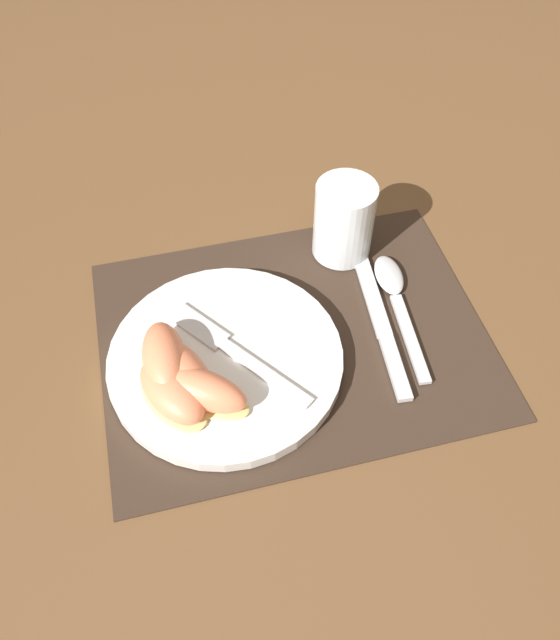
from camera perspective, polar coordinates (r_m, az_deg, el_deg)
The scene contains 11 objects.
ground_plane at distance 0.73m, azimuth 1.23°, elevation -1.61°, with size 3.00×3.00×0.00m, color brown.
placemat at distance 0.73m, azimuth 1.24°, elevation -1.52°, with size 0.45×0.34×0.00m.
plate at distance 0.70m, azimuth -4.99°, elevation -3.60°, with size 0.26×0.26×0.02m.
juice_glass at distance 0.79m, azimuth 5.82°, elevation 8.72°, with size 0.08×0.08×0.10m.
knife at distance 0.74m, azimuth 9.30°, elevation -0.54°, with size 0.04×0.22×0.01m.
spoon at distance 0.78m, azimuth 10.40°, elevation 2.64°, with size 0.04×0.19×0.01m.
fork at distance 0.70m, azimuth -4.75°, elevation -2.52°, with size 0.14×0.17×0.00m.
citrus_wedge_0 at distance 0.68m, azimuth -10.45°, elevation -3.75°, with size 0.05×0.10×0.05m.
citrus_wedge_1 at distance 0.67m, azimuth -8.72°, elevation -4.99°, with size 0.08×0.11×0.04m.
citrus_wedge_2 at distance 0.66m, azimuth -9.80°, elevation -6.53°, with size 0.09×0.11×0.04m.
citrus_wedge_3 at distance 0.65m, azimuth -7.27°, elevation -6.40°, with size 0.11×0.10×0.04m.
Camera 1 is at (-0.12, -0.42, 0.59)m, focal length 35.00 mm.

